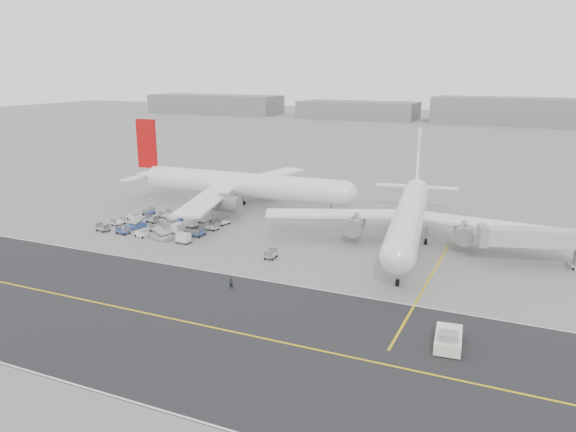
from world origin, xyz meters
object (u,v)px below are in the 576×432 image
at_px(airliner_a, 237,184).
at_px(ground_crew_a, 231,283).
at_px(jet_bridge, 533,240).
at_px(airliner_b, 409,215).
at_px(pushback_tug, 448,339).

distance_m(airliner_a, ground_crew_a, 45.87).
bearing_deg(ground_crew_a, jet_bridge, 25.75).
bearing_deg(airliner_a, ground_crew_a, -153.55).
bearing_deg(jet_bridge, airliner_b, 152.43).
relative_size(airliner_a, ground_crew_a, 34.08).
bearing_deg(airliner_a, pushback_tug, -133.06).
bearing_deg(pushback_tug, airliner_b, 102.91).
xyz_separation_m(airliner_a, pushback_tug, (51.09, -44.98, -4.37)).
xyz_separation_m(jet_bridge, ground_crew_a, (-36.86, -26.47, -3.47)).
bearing_deg(airliner_b, jet_bridge, -19.75).
xyz_separation_m(airliner_a, airliner_b, (38.90, -9.94, -0.21)).
bearing_deg(airliner_a, jet_bridge, -104.98).
distance_m(airliner_a, jet_bridge, 60.00).
height_order(jet_bridge, ground_crew_a, jet_bridge).
distance_m(airliner_a, pushback_tug, 68.21).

